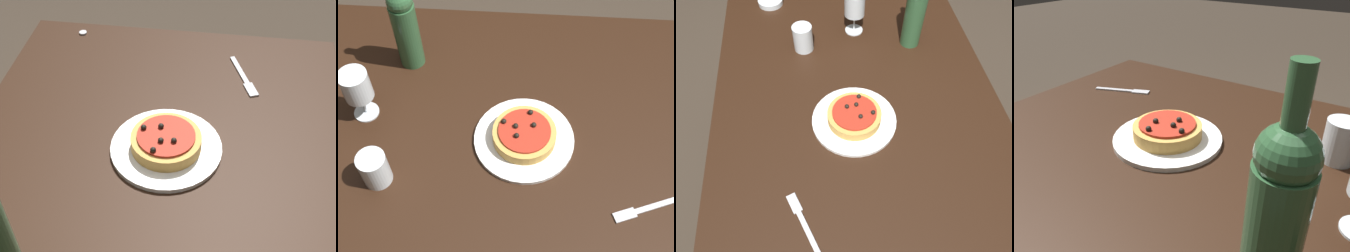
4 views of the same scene
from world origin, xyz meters
The scene contains 9 objects.
ground_plane centered at (0.00, 0.00, 0.00)m, with size 14.00×14.00×0.00m, color #382D23.
dining_table centered at (0.00, 0.00, 0.63)m, with size 1.30×0.96×0.71m.
dinner_plate centered at (-0.12, 0.02, 0.71)m, with size 0.27×0.27×0.01m.
pizza centered at (-0.11, 0.02, 0.74)m, with size 0.17×0.17×0.05m.
wine_glass centered at (0.33, -0.04, 0.82)m, with size 0.08×0.08×0.16m.
wine_bottle centered at (0.24, -0.25, 0.85)m, with size 0.07×0.07×0.33m.
water_cup centered at (0.25, 0.16, 0.76)m, with size 0.07×0.07×0.10m.
side_bowl centered at (0.56, 0.29, 0.72)m, with size 0.10×0.10×0.02m.
fork centered at (-0.42, 0.20, 0.71)m, with size 0.18×0.09×0.00m.
Camera 3 is at (-0.73, 0.13, 1.56)m, focal length 35.00 mm.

